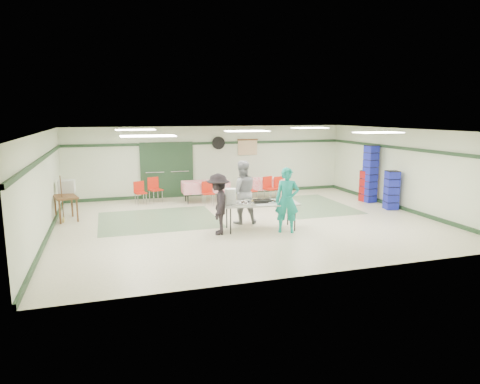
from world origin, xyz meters
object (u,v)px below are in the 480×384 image
object	(u,v)px
volunteer_dark	(218,204)
crate_stack_blue_a	(370,174)
serving_table	(260,204)
office_printer	(66,186)
chair_b	(249,188)
crate_stack_red	(368,186)
chair_a	(269,186)
broom	(62,198)
chair_loose_b	(140,190)
printer_table	(65,199)
chair_d	(208,191)
chair_c	(280,186)
volunteer_teal	(287,200)
volunteer_grey	(242,192)
dining_table_b	(206,186)
crate_stack_blue_b	(392,190)
chair_loose_a	(154,187)
dining_table_a	(262,183)

from	to	relation	value
volunteer_dark	crate_stack_blue_a	size ratio (longest dim) A/B	0.79
serving_table	office_printer	world-z (taller)	office_printer
chair_b	crate_stack_red	size ratio (longest dim) A/B	0.75
chair_a	broom	bearing A→B (deg)	168.81
chair_loose_b	crate_stack_red	xyz separation A→B (m)	(7.99, -2.00, 0.07)
printer_table	chair_a	bearing A→B (deg)	-7.43
chair_d	volunteer_dark	bearing A→B (deg)	-98.63
chair_c	crate_stack_red	bearing A→B (deg)	-32.46
serving_table	volunteer_teal	size ratio (longest dim) A/B	1.22
volunteer_grey	chair_b	distance (m)	3.06
dining_table_b	volunteer_teal	bearing A→B (deg)	-74.09
crate_stack_blue_b	office_printer	size ratio (longest dim) A/B	2.69
volunteer_grey	chair_a	world-z (taller)	volunteer_grey
volunteer_grey	chair_c	size ratio (longest dim) A/B	2.10
dining_table_b	broom	size ratio (longest dim) A/B	1.23
chair_c	chair_loose_a	bearing A→B (deg)	155.68
crate_stack_blue_b	office_printer	world-z (taller)	crate_stack_blue_b
dining_table_a	chair_a	distance (m)	0.57
serving_table	volunteer_teal	distance (m)	0.77
chair_loose_b	chair_d	bearing A→B (deg)	-34.51
broom	dining_table_b	bearing A→B (deg)	13.14
dining_table_a	chair_loose_a	bearing A→B (deg)	-177.16
dining_table_a	chair_b	bearing A→B (deg)	-132.10
office_printer	volunteer_grey	bearing A→B (deg)	-25.28
dining_table_a	broom	xyz separation A→B (m)	(-6.92, -1.60, 0.15)
volunteer_dark	dining_table_a	bearing A→B (deg)	161.38
volunteer_teal	crate_stack_blue_a	bearing A→B (deg)	54.30
chair_c	crate_stack_red	xyz separation A→B (m)	(2.97, -1.16, 0.03)
volunteer_dark	chair_loose_a	bearing A→B (deg)	-151.30
serving_table	volunteer_grey	world-z (taller)	volunteer_grey
volunteer_grey	broom	distance (m)	5.33
volunteer_teal	broom	bearing A→B (deg)	174.98
dining_table_a	office_printer	xyz separation A→B (m)	(-6.84, -0.81, 0.37)
crate_stack_red	serving_table	bearing A→B (deg)	-154.11
broom	chair_loose_a	bearing A→B (deg)	29.85
chair_c	chair_b	bearing A→B (deg)	169.01
crate_stack_red	broom	distance (m)	10.38
volunteer_teal	chair_b	bearing A→B (deg)	108.20
broom	volunteer_teal	bearing A→B (deg)	-32.84
chair_loose_b	office_printer	bearing A→B (deg)	-168.91
volunteer_dark	crate_stack_blue_b	world-z (taller)	volunteer_dark
volunteer_grey	chair_loose_b	bearing A→B (deg)	-48.60
dining_table_b	volunteer_grey	bearing A→B (deg)	-83.18
chair_loose_a	chair_loose_b	xyz separation A→B (m)	(-0.54, -0.21, -0.06)
volunteer_teal	volunteer_grey	size ratio (longest dim) A/B	0.95
chair_loose_b	volunteer_dark	bearing A→B (deg)	-83.57
dining_table_b	crate_stack_red	bearing A→B (deg)	-15.33
chair_c	chair_loose_a	xyz separation A→B (m)	(-4.49, 1.05, 0.02)
chair_a	chair_c	xyz separation A→B (m)	(0.44, 0.00, -0.02)
volunteer_dark	crate_stack_blue_b	xyz separation A→B (m)	(6.29, 1.17, -0.16)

